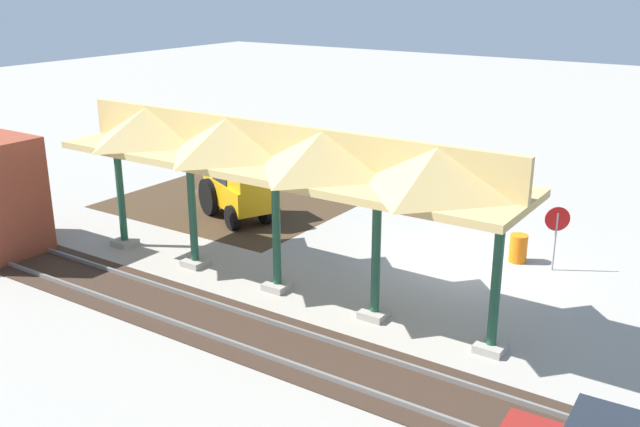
% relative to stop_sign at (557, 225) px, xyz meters
% --- Properties ---
extents(ground_plane, '(120.00, 120.00, 0.00)m').
position_rel_stop_sign_xyz_m(ground_plane, '(2.38, 0.92, -1.46)').
color(ground_plane, '#9E998E').
extents(dirt_work_zone, '(8.92, 7.00, 0.01)m').
position_rel_stop_sign_xyz_m(dirt_work_zone, '(12.81, 0.41, -1.46)').
color(dirt_work_zone, '#42301E').
rests_on(dirt_work_zone, ground).
extents(platform_canopy, '(14.12, 3.20, 4.90)m').
position_rel_stop_sign_xyz_m(platform_canopy, '(6.19, 5.89, 2.69)').
color(platform_canopy, '#9E998E').
rests_on(platform_canopy, ground).
extents(rail_tracks, '(60.00, 2.58, 0.15)m').
position_rel_stop_sign_xyz_m(rail_tracks, '(2.38, 8.48, -1.43)').
color(rail_tracks, slate).
rests_on(rail_tracks, ground).
extents(stop_sign, '(0.66, 0.43, 2.05)m').
position_rel_stop_sign_xyz_m(stop_sign, '(0.00, 0.00, 0.00)').
color(stop_sign, gray).
rests_on(stop_sign, ground).
extents(backhoe, '(5.07, 3.26, 2.82)m').
position_rel_stop_sign_xyz_m(backhoe, '(11.48, 1.52, -0.19)').
color(backhoe, orange).
rests_on(backhoe, ground).
extents(dirt_mound, '(4.34, 4.34, 2.24)m').
position_rel_stop_sign_xyz_m(dirt_mound, '(14.27, -0.76, -1.46)').
color(dirt_mound, '#42301E').
rests_on(dirt_mound, ground).
extents(traffic_barrel, '(0.56, 0.56, 0.90)m').
position_rel_stop_sign_xyz_m(traffic_barrel, '(1.13, -0.07, -1.01)').
color(traffic_barrel, orange).
rests_on(traffic_barrel, ground).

